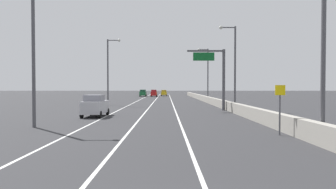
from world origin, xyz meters
TOP-DOWN VIEW (x-y plane):
  - ground_plane at (0.00, 64.00)m, footprint 320.00×320.00m
  - lane_stripe_left at (-5.50, 55.00)m, footprint 0.16×130.00m
  - lane_stripe_center at (-2.00, 55.00)m, footprint 0.16×130.00m
  - lane_stripe_right at (1.50, 55.00)m, footprint 0.16×130.00m
  - jersey_barrier_right at (8.06, 40.00)m, footprint 0.60×120.00m
  - overhead_sign_gantry at (6.72, 31.88)m, footprint 4.68×0.36m
  - speed_advisory_sign at (7.16, 12.75)m, footprint 0.60×0.11m
  - lamp_post_right_near at (8.26, 10.44)m, footprint 2.14×0.44m
  - lamp_post_right_second at (8.73, 32.46)m, footprint 2.14×0.44m
  - lamp_post_right_third at (8.40, 54.49)m, footprint 2.14×0.44m
  - lamp_post_left_near at (-8.80, 16.44)m, footprint 2.14×0.44m
  - lamp_post_left_mid at (-8.63, 42.87)m, footprint 2.14×0.44m
  - car_green_0 at (-6.60, 86.16)m, footprint 1.96×4.75m
  - car_red_1 at (-3.25, 84.61)m, footprint 1.84×4.42m
  - car_silver_2 at (-6.53, 24.24)m, footprint 2.03×4.14m
  - car_yellow_3 at (-0.31, 92.00)m, footprint 1.86×4.68m

SIDE VIEW (x-z plane):
  - ground_plane at x=0.00m, z-range 0.00..0.00m
  - lane_stripe_left at x=-5.50m, z-range 0.00..0.00m
  - lane_stripe_center at x=-2.00m, z-range 0.00..0.00m
  - lane_stripe_right at x=1.50m, z-range 0.00..0.00m
  - jersey_barrier_right at x=8.06m, z-range 0.00..1.10m
  - car_yellow_3 at x=-0.31m, z-range 0.00..1.92m
  - car_red_1 at x=-3.25m, z-range -0.01..2.06m
  - car_green_0 at x=-6.60m, z-range 0.00..2.07m
  - car_silver_2 at x=-6.53m, z-range -0.01..2.11m
  - speed_advisory_sign at x=7.16m, z-range 0.26..3.26m
  - overhead_sign_gantry at x=6.72m, z-range 0.98..8.48m
  - lamp_post_right_near at x=8.26m, z-range 0.76..11.25m
  - lamp_post_right_second at x=8.73m, z-range 0.76..11.25m
  - lamp_post_right_third at x=8.40m, z-range 0.76..11.25m
  - lamp_post_left_near at x=-8.80m, z-range 0.76..11.25m
  - lamp_post_left_mid at x=-8.63m, z-range 0.76..11.25m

